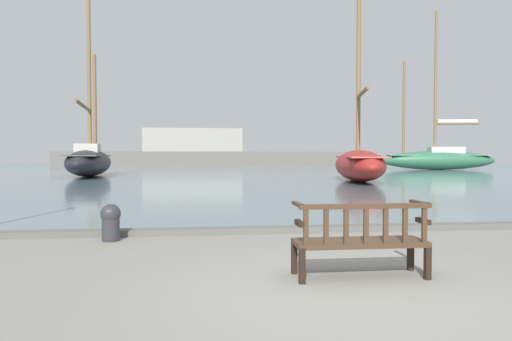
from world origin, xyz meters
TOP-DOWN VIEW (x-y plane):
  - ground_plane at (0.00, 0.00)m, footprint 160.00×160.00m
  - harbor_water at (0.00, 44.00)m, footprint 100.00×80.00m
  - quay_edge_kerb at (0.00, 3.85)m, footprint 40.00×0.30m
  - park_bench at (0.37, 0.57)m, footprint 1.60×0.52m
  - sailboat_far_starboard at (21.93, 38.67)m, footprint 13.35×4.52m
  - sailboat_centre_channel at (-9.32, 27.81)m, footprint 4.04×12.16m
  - sailboat_mid_starboard at (7.12, 19.93)m, footprint 4.51×12.36m
  - mooring_bollard at (-3.13, 3.37)m, footprint 0.35×0.35m
  - far_breakwater at (-0.84, 58.06)m, footprint 42.44×2.40m

SIDE VIEW (x-z plane):
  - ground_plane at x=0.00m, z-range 0.00..0.00m
  - harbor_water at x=0.00m, z-range 0.00..0.08m
  - quay_edge_kerb at x=0.00m, z-range 0.00..0.12m
  - mooring_bollard at x=-3.13m, z-range 0.03..0.67m
  - park_bench at x=0.37m, z-range 0.01..0.93m
  - sailboat_mid_starboard at x=7.12m, z-range -6.22..8.40m
  - sailboat_centre_channel at x=-9.32m, z-range -5.29..7.63m
  - sailboat_far_starboard at x=21.93m, z-range -6.58..9.21m
  - far_breakwater at x=-0.84m, z-range -0.83..4.39m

